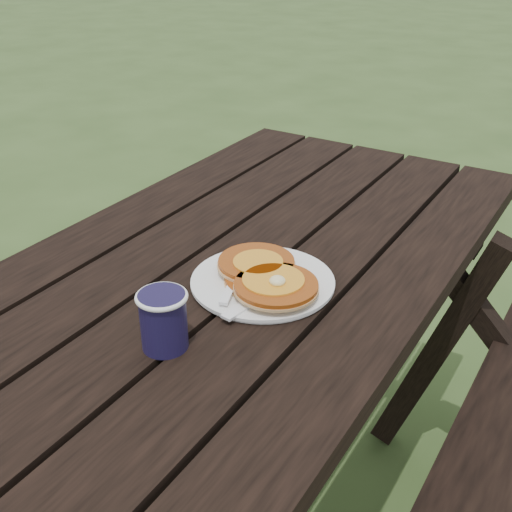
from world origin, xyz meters
The scene contains 6 objects.
picnic_table centered at (0.00, 0.00, 0.37)m, with size 1.36×1.80×0.75m.
plate centered at (0.09, 0.11, 0.76)m, with size 0.25×0.25×0.01m, color white.
pancake_stack centered at (0.11, 0.10, 0.77)m, with size 0.21×0.19×0.04m.
knife centered at (0.12, 0.06, 0.76)m, with size 0.02×0.18×0.01m, color white.
fork centered at (0.07, 0.05, 0.77)m, with size 0.03×0.16×0.01m, color white, non-canonical shape.
coffee_cup centered at (0.06, -0.12, 0.80)m, with size 0.08×0.08×0.09m.
Camera 1 is at (0.60, -0.72, 1.34)m, focal length 45.00 mm.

